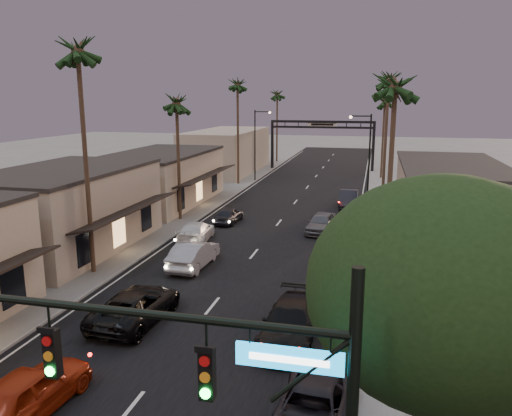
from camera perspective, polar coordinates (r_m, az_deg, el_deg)
The scene contains 29 objects.
ground at distance 45.64m, azimuth 3.34°, elevation -0.81°, with size 200.00×200.00×0.00m, color slate.
road at distance 50.45m, azimuth 4.35°, elevation 0.46°, with size 14.00×120.00×0.02m, color black.
sidewalk_left at distance 59.28m, azimuth -3.65°, elevation 2.33°, with size 5.00×92.00×0.12m, color slate.
sidewalk_right at distance 56.73m, azimuth 15.02°, elevation 1.46°, with size 5.00×92.00×0.12m, color slate.
storefront_mid at distance 37.09m, azimuth -20.93°, elevation -0.36°, with size 8.00×14.00×5.50m, color gray.
storefront_far at distance 50.87m, azimuth -10.80°, elevation 3.24°, with size 8.00×16.00×5.00m, color tan.
storefront_dist at distance 72.20m, azimuth -3.31°, elevation 6.50°, with size 8.00×20.00×6.00m, color gray.
building_right at distance 44.90m, azimuth 21.26°, elevation 1.40°, with size 8.00×18.00×5.00m, color gray.
traffic_signal at distance 9.65m, azimuth -1.39°, elevation -21.30°, with size 8.51×0.22×7.80m.
corner_tree at distance 12.17m, azimuth 20.87°, elevation -9.92°, with size 6.20×6.20×8.80m.
arch at distance 74.32m, azimuth 7.56°, elevation 8.54°, with size 15.20×0.40×7.27m.
streetlight_right at distance 49.02m, azimuth 12.51°, elevation 6.16°, with size 2.13×0.30×9.00m.
streetlight_left at distance 63.68m, azimuth 0.12°, elevation 7.83°, with size 2.13×0.30×9.00m.
palm_lb at distance 30.65m, azimuth -19.78°, elevation 17.26°, with size 3.20×3.20×15.20m.
palm_lc at distance 42.99m, azimuth -9.09°, elevation 12.32°, with size 3.20×3.20×12.20m.
palm_ld at distance 61.02m, azimuth -2.13°, elevation 14.28°, with size 3.20×3.20×14.20m.
palm_ra at distance 27.78m, azimuth 15.69°, elevation 14.06°, with size 3.20×3.20×13.20m.
palm_rb at distance 47.80m, azimuth 14.97°, elevation 14.40°, with size 3.20×3.20×14.20m.
palm_rc at distance 67.75m, azimuth 14.54°, elevation 12.07°, with size 3.20×3.20×12.20m.
palm_far at distance 83.32m, azimuth 2.45°, elevation 13.11°, with size 3.20×3.20×13.20m.
oncoming_red at distance 19.34m, azimuth -24.59°, elevation -18.55°, with size 1.98×4.92×1.68m, color maroon.
oncoming_pickup at distance 24.84m, azimuth -13.56°, elevation -10.79°, with size 2.61×5.66×1.57m, color black.
oncoming_silver at distance 31.77m, azimuth -7.15°, elevation -5.27°, with size 1.75×5.03×1.66m, color gray.
oncoming_white at distance 37.38m, azimuth -6.91°, elevation -2.69°, with size 2.08×5.13×1.49m, color silver.
oncoming_dgrey at distance 42.65m, azimuth -3.15°, elevation -0.79°, with size 1.64×4.08×1.39m, color black.
curbside_near at distance 17.33m, azimuth 6.42°, elevation -21.87°, with size 2.30×5.00×1.39m, color black.
curbside_black at distance 22.47m, azimuth 3.95°, elevation -12.95°, with size 2.29×5.63×1.63m, color black.
curbside_grey at distance 39.89m, azimuth 7.49°, elevation -1.68°, with size 1.86×4.61×1.57m, color #515256.
curbside_far at distance 49.70m, azimuth 10.52°, elevation 1.05°, with size 1.71×4.91×1.62m, color black.
Camera 1 is at (7.77, -3.75, 10.44)m, focal length 35.00 mm.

